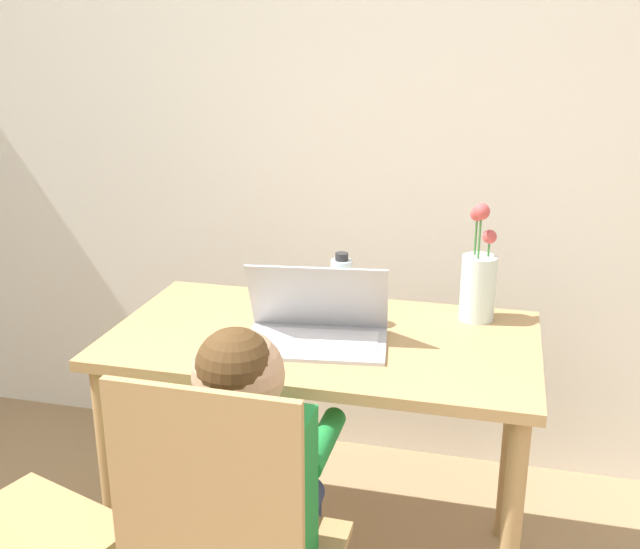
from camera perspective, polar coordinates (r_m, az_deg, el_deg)
name	(u,v)px	position (r m, az deg, el deg)	size (l,w,h in m)	color
wall_back	(340,119)	(2.63, 1.54, 11.77)	(6.40, 0.05, 2.50)	white
dining_table	(322,370)	(2.09, 0.18, -7.30)	(1.16, 0.64, 0.75)	tan
person_seated	(251,471)	(1.69, -5.30, -14.70)	(0.30, 0.43, 0.99)	#1E8438
laptop	(317,324)	(1.99, -0.27, -3.77)	(0.40, 0.28, 0.21)	#B2B2B7
flower_vase	(479,281)	(2.16, 11.99, -0.45)	(0.10, 0.10, 0.34)	silver
water_bottle	(341,291)	(2.09, 1.64, -1.25)	(0.06, 0.06, 0.21)	silver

